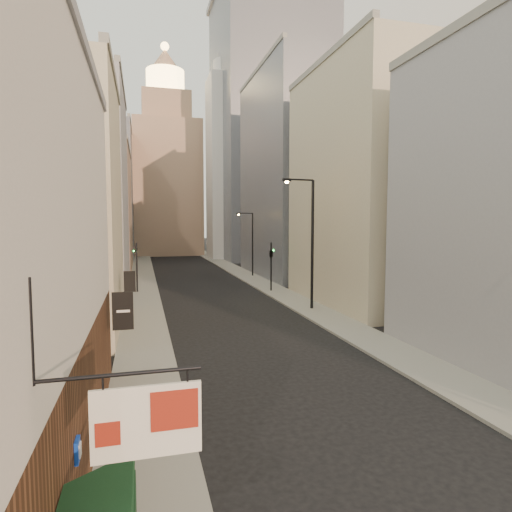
{
  "coord_description": "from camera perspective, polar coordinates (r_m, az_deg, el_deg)",
  "views": [
    {
      "loc": [
        -6.52,
        -3.29,
        7.1
      ],
      "look_at": [
        -0.13,
        20.59,
        5.1
      ],
      "focal_mm": 30.0,
      "sensor_mm": 36.0,
      "label": 1
    }
  ],
  "objects": [
    {
      "name": "right_bldg_wingrid",
      "position": [
        56.72,
        4.24,
        10.58
      ],
      "size": [
        8.0,
        20.0,
        26.0
      ],
      "primitive_type": "cube",
      "color": "gray",
      "rests_on": "ground"
    },
    {
      "name": "left_bldg_grey",
      "position": [
        45.71,
        -22.05,
        7.93
      ],
      "size": [
        8.0,
        16.0,
        20.0
      ],
      "primitive_type": "cube",
      "color": "gray",
      "rests_on": "ground"
    },
    {
      "name": "left_bldg_wingrid",
      "position": [
        83.61,
        -18.89,
        7.74
      ],
      "size": [
        8.0,
        20.0,
        24.0
      ],
      "primitive_type": "cube",
      "color": "gray",
      "rests_on": "ground"
    },
    {
      "name": "streetlamp_far",
      "position": [
        54.72,
        -0.68,
        2.1
      ],
      "size": [
        2.15,
        0.28,
        8.2
      ],
      "rotation": [
        0.0,
        0.0,
        -0.04
      ],
      "color": "black",
      "rests_on": "ground"
    },
    {
      "name": "highrise",
      "position": [
        86.91,
        1.85,
        16.95
      ],
      "size": [
        21.0,
        23.0,
        51.2
      ],
      "color": "gray",
      "rests_on": "ground"
    },
    {
      "name": "traffic_light_left",
      "position": [
        43.75,
        -15.64,
        -0.16
      ],
      "size": [
        0.59,
        0.51,
        5.0
      ],
      "rotation": [
        0.0,
        0.0,
        2.88
      ],
      "color": "black",
      "rests_on": "ground"
    },
    {
      "name": "streetlamp_mid",
      "position": [
        34.04,
        7.14,
        2.63
      ],
      "size": [
        2.72,
        0.58,
        10.4
      ],
      "rotation": [
        0.0,
        0.0,
        0.13
      ],
      "color": "black",
      "rests_on": "ground"
    },
    {
      "name": "sidewalk_left",
      "position": [
        58.71,
        -14.86,
        -2.4
      ],
      "size": [
        3.0,
        140.0,
        0.15
      ],
      "primitive_type": "cube",
      "color": "gray",
      "rests_on": "ground"
    },
    {
      "name": "left_bldg_beige",
      "position": [
        29.81,
        -25.71,
        5.9
      ],
      "size": [
        8.0,
        12.0,
        16.0
      ],
      "primitive_type": "cube",
      "color": "tan",
      "rests_on": "ground"
    },
    {
      "name": "sidewalk_right",
      "position": [
        60.14,
        -2.37,
        -2.09
      ],
      "size": [
        3.0,
        140.0,
        0.15
      ],
      "primitive_type": "cube",
      "color": "gray",
      "rests_on": "ground"
    },
    {
      "name": "left_bldg_tan",
      "position": [
        63.54,
        -20.02,
        5.61
      ],
      "size": [
        8.0,
        18.0,
        17.0
      ],
      "primitive_type": "cube",
      "color": "tan",
      "rests_on": "ground"
    },
    {
      "name": "clock_tower",
      "position": [
        96.03,
        -11.8,
        10.82
      ],
      "size": [
        14.0,
        14.0,
        44.9
      ],
      "color": "tan",
      "rests_on": "ground"
    },
    {
      "name": "traffic_light_right",
      "position": [
        42.86,
        2.03,
        0.33
      ],
      "size": [
        0.82,
        0.82,
        5.0
      ],
      "rotation": [
        0.0,
        0.0,
        2.76
      ],
      "color": "black",
      "rests_on": "ground"
    },
    {
      "name": "white_tower",
      "position": [
        83.74,
        -3.54,
        12.51
      ],
      "size": [
        8.0,
        8.0,
        41.5
      ],
      "color": "silver",
      "rests_on": "ground"
    },
    {
      "name": "right_bldg_beige",
      "position": [
        38.2,
        14.24,
        8.84
      ],
      "size": [
        8.0,
        16.0,
        20.0
      ],
      "primitive_type": "cube",
      "color": "tan",
      "rests_on": "ground"
    }
  ]
}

